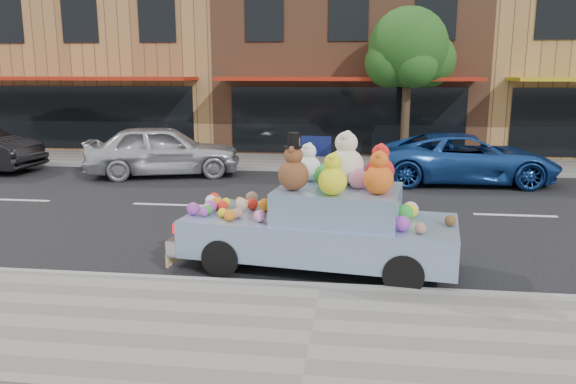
# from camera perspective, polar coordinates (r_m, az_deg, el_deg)

# --- Properties ---
(ground) EXTENTS (120.00, 120.00, 0.00)m
(ground) POSITION_cam_1_polar(r_m,az_deg,el_deg) (13.07, 4.87, -1.84)
(ground) COLOR black
(ground) RESTS_ON ground
(near_sidewalk) EXTENTS (60.00, 3.00, 0.12)m
(near_sidewalk) POSITION_cam_1_polar(r_m,az_deg,el_deg) (6.92, 2.40, -14.36)
(near_sidewalk) COLOR gray
(near_sidewalk) RESTS_ON ground
(far_sidewalk) EXTENTS (60.00, 3.00, 0.12)m
(far_sidewalk) POSITION_cam_1_polar(r_m,az_deg,el_deg) (19.43, 5.73, 2.94)
(far_sidewalk) COLOR gray
(far_sidewalk) RESTS_ON ground
(near_kerb) EXTENTS (60.00, 0.12, 0.13)m
(near_kerb) POSITION_cam_1_polar(r_m,az_deg,el_deg) (8.29, 3.31, -9.72)
(near_kerb) COLOR gray
(near_kerb) RESTS_ON ground
(far_kerb) EXTENTS (60.00, 0.12, 0.13)m
(far_kerb) POSITION_cam_1_polar(r_m,az_deg,el_deg) (17.95, 5.59, 2.20)
(far_kerb) COLOR gray
(far_kerb) RESTS_ON ground
(storefront_left) EXTENTS (10.00, 9.80, 7.30)m
(storefront_left) POSITION_cam_1_polar(r_m,az_deg,el_deg) (26.80, -16.18, 12.74)
(storefront_left) COLOR #AB7C47
(storefront_left) RESTS_ON ground
(storefront_mid) EXTENTS (10.00, 9.80, 7.30)m
(storefront_mid) POSITION_cam_1_polar(r_m,az_deg,el_deg) (24.66, 6.31, 13.23)
(storefront_mid) COLOR brown
(storefront_mid) RESTS_ON ground
(street_tree) EXTENTS (3.00, 2.70, 5.22)m
(street_tree) POSITION_cam_1_polar(r_m,az_deg,el_deg) (19.29, 12.17, 13.50)
(street_tree) COLOR #38281C
(street_tree) RESTS_ON ground
(car_silver) EXTENTS (4.97, 3.09, 1.58)m
(car_silver) POSITION_cam_1_polar(r_m,az_deg,el_deg) (17.62, -12.56, 4.17)
(car_silver) COLOR silver
(car_silver) RESTS_ON ground
(car_blue) EXTENTS (5.20, 2.57, 1.42)m
(car_blue) POSITION_cam_1_polar(r_m,az_deg,el_deg) (16.89, 17.61, 3.27)
(car_blue) COLOR #1C489C
(car_blue) RESTS_ON ground
(art_car) EXTENTS (4.67, 2.31, 2.24)m
(art_car) POSITION_cam_1_polar(r_m,az_deg,el_deg) (9.07, 3.50, -2.89)
(art_car) COLOR black
(art_car) RESTS_ON ground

